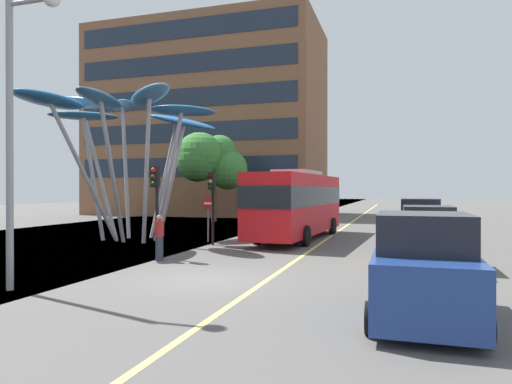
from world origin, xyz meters
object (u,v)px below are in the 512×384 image
Objects in this scene: traffic_light_kerb_far at (212,193)px; street_lamp at (21,102)px; car_parked_far at (419,224)px; no_entry_sign at (208,212)px; car_parked_mid at (428,238)px; pedestrian at (159,238)px; traffic_light_kerb_near at (156,192)px; red_bus at (298,202)px; car_parked_near at (423,270)px; leaf_sculpture at (127,117)px.

street_lamp is (-0.93, -10.44, 2.40)m from traffic_light_kerb_far.
no_entry_sign reaches higher than car_parked_far.
car_parked_mid is (9.32, -3.41, -1.51)m from traffic_light_kerb_far.
no_entry_sign is at bearing 155.44° from car_parked_mid.
car_parked_far is at bearing 37.59° from pedestrian.
traffic_light_kerb_near is 5.71m from no_entry_sign.
traffic_light_kerb_far is 0.44× the size of street_lamp.
car_parked_mid is at bearing 34.47° from street_lamp.
red_bus is 2.70× the size of car_parked_near.
traffic_light_kerb_far is at bearing 159.92° from car_parked_mid.
traffic_light_kerb_far is (-3.26, -3.93, 0.49)m from red_bus.
leaf_sculpture is at bearing -175.55° from no_entry_sign.
traffic_light_kerb_far is 5.16m from pedestrian.
leaf_sculpture is at bearing 170.77° from traffic_light_kerb_far.
car_parked_far is 10.05m from no_entry_sign.
red_bus is at bearing 69.58° from pedestrian.
red_bus is at bearing 66.13° from traffic_light_kerb_near.
car_parked_near is (9.29, -5.77, -1.54)m from traffic_light_kerb_near.
street_lamp is 12.10m from no_entry_sign.
car_parked_mid is 2.32× the size of pedestrian.
street_lamp is (-10.21, -12.70, 3.83)m from car_parked_far.
red_bus is 1.41× the size of street_lamp.
car_parked_near is 0.52× the size of street_lamp.
traffic_light_kerb_far is at bearing 89.67° from pedestrian.
street_lamp reaches higher than car_parked_near.
street_lamp reaches higher than pedestrian.
street_lamp is at bearing -94.62° from traffic_light_kerb_near.
red_bus is 2.74× the size of car_parked_mid.
leaf_sculpture is 2.63× the size of car_parked_near.
street_lamp reaches higher than no_entry_sign.
leaf_sculpture is 4.71× the size of no_entry_sign.
traffic_light_kerb_far is at bearing -129.66° from red_bus.
leaf_sculpture reaches higher than red_bus.
car_parked_mid is (6.06, -7.34, -1.01)m from red_bus.
pedestrian is (0.90, 5.54, -4.03)m from street_lamp.
traffic_light_kerb_far is 2.02× the size of pedestrian.
no_entry_sign is (-9.55, 11.38, 0.50)m from car_parked_near.
traffic_light_kerb_near is 0.88× the size of car_parked_near.
street_lamp reaches higher than traffic_light_kerb_far.
pedestrian is (-9.35, -1.50, -0.12)m from car_parked_mid.
red_bus is at bearing 129.55° from car_parked_mid.
car_parked_far is 16.74m from street_lamp.
red_bus is at bearing 73.75° from street_lamp.
traffic_light_kerb_far reaches higher than pedestrian.
car_parked_near is at bearing -91.97° from car_parked_far.
street_lamp is (-9.78, -0.23, 3.87)m from car_parked_near.
street_lamp is (-10.25, -7.03, 3.91)m from car_parked_mid.
leaf_sculpture is at bearing 110.36° from street_lamp.
traffic_light_kerb_far is 13.59m from car_parked_near.
street_lamp is at bearing -99.23° from pedestrian.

